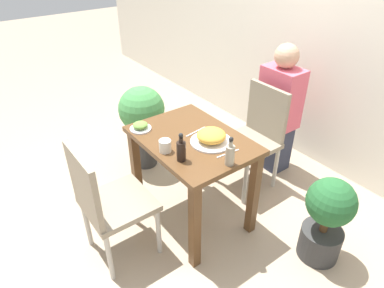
{
  "coord_description": "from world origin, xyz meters",
  "views": [
    {
      "loc": [
        1.59,
        -1.19,
        1.94
      ],
      "look_at": [
        0.0,
        0.0,
        0.67
      ],
      "focal_mm": 32.0,
      "sensor_mm": 36.0,
      "label": 1
    }
  ],
  "objects_px": {
    "sauce_bottle": "(230,154)",
    "potted_plant_right": "(327,217)",
    "chair_far": "(255,133)",
    "potted_plant_left": "(142,116)",
    "chair_near": "(106,200)",
    "side_plate": "(140,126)",
    "person_figure": "(278,111)",
    "food_plate": "(211,137)",
    "drink_cup": "(165,146)",
    "condiment_bottle": "(181,150)"
  },
  "relations": [
    {
      "from": "sauce_bottle",
      "to": "potted_plant_right",
      "type": "bearing_deg",
      "value": 46.73
    },
    {
      "from": "chair_far",
      "to": "potted_plant_left",
      "type": "relative_size",
      "value": 1.12
    },
    {
      "from": "sauce_bottle",
      "to": "potted_plant_left",
      "type": "distance_m",
      "value": 1.25
    },
    {
      "from": "chair_near",
      "to": "side_plate",
      "type": "height_order",
      "value": "chair_near"
    },
    {
      "from": "potted_plant_left",
      "to": "potted_plant_right",
      "type": "bearing_deg",
      "value": 13.76
    },
    {
      "from": "potted_plant_right",
      "to": "person_figure",
      "type": "xyz_separation_m",
      "value": [
        -0.92,
        0.54,
        0.23
      ]
    },
    {
      "from": "food_plate",
      "to": "potted_plant_left",
      "type": "distance_m",
      "value": 0.99
    },
    {
      "from": "potted_plant_left",
      "to": "person_figure",
      "type": "xyz_separation_m",
      "value": [
        0.74,
        0.95,
        0.06
      ]
    },
    {
      "from": "chair_near",
      "to": "chair_far",
      "type": "height_order",
      "value": "same"
    },
    {
      "from": "chair_near",
      "to": "potted_plant_right",
      "type": "bearing_deg",
      "value": -127.06
    },
    {
      "from": "chair_near",
      "to": "food_plate",
      "type": "distance_m",
      "value": 0.79
    },
    {
      "from": "chair_near",
      "to": "drink_cup",
      "type": "xyz_separation_m",
      "value": [
        0.06,
        0.42,
        0.27
      ]
    },
    {
      "from": "drink_cup",
      "to": "sauce_bottle",
      "type": "height_order",
      "value": "sauce_bottle"
    },
    {
      "from": "chair_far",
      "to": "side_plate",
      "type": "relative_size",
      "value": 5.79
    },
    {
      "from": "food_plate",
      "to": "sauce_bottle",
      "type": "bearing_deg",
      "value": -14.71
    },
    {
      "from": "sauce_bottle",
      "to": "chair_near",
      "type": "bearing_deg",
      "value": -121.81
    },
    {
      "from": "side_plate",
      "to": "potted_plant_right",
      "type": "relative_size",
      "value": 0.24
    },
    {
      "from": "potted_plant_left",
      "to": "potted_plant_right",
      "type": "relative_size",
      "value": 1.23
    },
    {
      "from": "chair_near",
      "to": "condiment_bottle",
      "type": "xyz_separation_m",
      "value": [
        0.2,
        0.45,
        0.3
      ]
    },
    {
      "from": "potted_plant_left",
      "to": "person_figure",
      "type": "height_order",
      "value": "person_figure"
    },
    {
      "from": "sauce_bottle",
      "to": "potted_plant_right",
      "type": "relative_size",
      "value": 0.3
    },
    {
      "from": "potted_plant_right",
      "to": "drink_cup",
      "type": "bearing_deg",
      "value": -138.31
    },
    {
      "from": "chair_near",
      "to": "potted_plant_left",
      "type": "relative_size",
      "value": 1.12
    },
    {
      "from": "condiment_bottle",
      "to": "side_plate",
      "type": "bearing_deg",
      "value": -178.2
    },
    {
      "from": "person_figure",
      "to": "food_plate",
      "type": "bearing_deg",
      "value": -76.92
    },
    {
      "from": "chair_near",
      "to": "potted_plant_right",
      "type": "distance_m",
      "value": 1.42
    },
    {
      "from": "food_plate",
      "to": "potted_plant_left",
      "type": "relative_size",
      "value": 0.35
    },
    {
      "from": "food_plate",
      "to": "condiment_bottle",
      "type": "bearing_deg",
      "value": -80.31
    },
    {
      "from": "sauce_bottle",
      "to": "person_figure",
      "type": "bearing_deg",
      "value": 115.13
    },
    {
      "from": "sauce_bottle",
      "to": "potted_plant_left",
      "type": "relative_size",
      "value": 0.24
    },
    {
      "from": "sauce_bottle",
      "to": "drink_cup",
      "type": "bearing_deg",
      "value": -146.1
    },
    {
      "from": "side_plate",
      "to": "person_figure",
      "type": "bearing_deg",
      "value": 80.29
    },
    {
      "from": "potted_plant_right",
      "to": "sauce_bottle",
      "type": "bearing_deg",
      "value": -133.27
    },
    {
      "from": "chair_near",
      "to": "side_plate",
      "type": "xyz_separation_m",
      "value": [
        -0.28,
        0.43,
        0.25
      ]
    },
    {
      "from": "condiment_bottle",
      "to": "sauce_bottle",
      "type": "bearing_deg",
      "value": 44.96
    },
    {
      "from": "chair_near",
      "to": "condiment_bottle",
      "type": "bearing_deg",
      "value": -113.85
    },
    {
      "from": "condiment_bottle",
      "to": "potted_plant_right",
      "type": "xyz_separation_m",
      "value": [
        0.66,
        0.68,
        -0.45
      ]
    },
    {
      "from": "potted_plant_left",
      "to": "person_figure",
      "type": "bearing_deg",
      "value": 52.23
    },
    {
      "from": "condiment_bottle",
      "to": "potted_plant_left",
      "type": "xyz_separation_m",
      "value": [
        -1.0,
        0.28,
        -0.28
      ]
    },
    {
      "from": "sauce_bottle",
      "to": "potted_plant_left",
      "type": "height_order",
      "value": "sauce_bottle"
    },
    {
      "from": "condiment_bottle",
      "to": "chair_near",
      "type": "bearing_deg",
      "value": -113.85
    },
    {
      "from": "potted_plant_left",
      "to": "potted_plant_right",
      "type": "distance_m",
      "value": 1.72
    },
    {
      "from": "drink_cup",
      "to": "person_figure",
      "type": "xyz_separation_m",
      "value": [
        -0.13,
        1.25,
        -0.18
      ]
    },
    {
      "from": "side_plate",
      "to": "sauce_bottle",
      "type": "relative_size",
      "value": 0.79
    },
    {
      "from": "food_plate",
      "to": "potted_plant_right",
      "type": "distance_m",
      "value": 0.91
    },
    {
      "from": "condiment_bottle",
      "to": "person_figure",
      "type": "bearing_deg",
      "value": 102.32
    },
    {
      "from": "food_plate",
      "to": "person_figure",
      "type": "distance_m",
      "value": 0.99
    },
    {
      "from": "chair_far",
      "to": "potted_plant_left",
      "type": "height_order",
      "value": "chair_far"
    },
    {
      "from": "chair_far",
      "to": "food_plate",
      "type": "height_order",
      "value": "chair_far"
    },
    {
      "from": "chair_far",
      "to": "condiment_bottle",
      "type": "bearing_deg",
      "value": -76.58
    }
  ]
}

